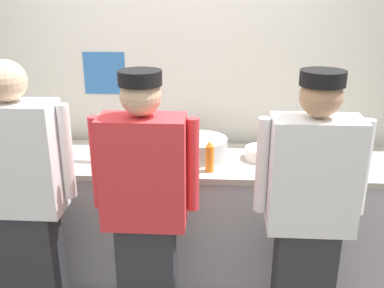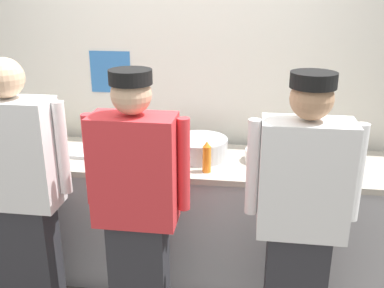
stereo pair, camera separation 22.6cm
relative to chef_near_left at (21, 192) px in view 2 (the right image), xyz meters
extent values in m
cube|color=silver|center=(0.85, 1.09, 0.49)|extent=(5.01, 0.10, 2.80)
cube|color=#3370B7|center=(0.26, 1.04, 0.54)|extent=(0.32, 0.01, 0.32)
cube|color=#B2B2B7|center=(0.85, 0.62, -0.46)|extent=(3.13, 0.62, 0.90)
cube|color=#A8A093|center=(0.85, 0.62, 0.00)|extent=(3.20, 0.68, 0.04)
cube|color=#2D2D33|center=(0.00, 0.00, -0.50)|extent=(0.35, 0.20, 0.83)
cube|color=white|center=(0.00, 0.00, 0.25)|extent=(0.48, 0.24, 0.66)
cylinder|color=white|center=(0.28, 0.04, 0.28)|extent=(0.07, 0.07, 0.56)
sphere|color=tan|center=(0.00, 0.00, 0.70)|extent=(0.23, 0.23, 0.23)
cube|color=#2D2D33|center=(0.73, -0.05, -0.51)|extent=(0.33, 0.20, 0.80)
cube|color=red|center=(0.73, -0.05, 0.21)|extent=(0.47, 0.24, 0.63)
cylinder|color=red|center=(0.46, -0.01, 0.24)|extent=(0.07, 0.07, 0.54)
cylinder|color=red|center=(1.00, -0.01, 0.24)|extent=(0.07, 0.07, 0.54)
sphere|color=tan|center=(0.73, -0.05, 0.64)|extent=(0.22, 0.22, 0.22)
cylinder|color=black|center=(0.73, -0.05, 0.73)|extent=(0.23, 0.23, 0.08)
cube|color=white|center=(1.65, -0.05, 0.21)|extent=(0.47, 0.24, 0.64)
cylinder|color=white|center=(1.38, -0.01, 0.25)|extent=(0.07, 0.07, 0.54)
cylinder|color=white|center=(1.92, -0.01, 0.25)|extent=(0.07, 0.07, 0.54)
sphere|color=tan|center=(1.65, -0.05, 0.65)|extent=(0.22, 0.22, 0.22)
cylinder|color=black|center=(1.65, -0.05, 0.74)|extent=(0.23, 0.23, 0.08)
cylinder|color=white|center=(1.45, 0.65, 0.03)|extent=(0.24, 0.24, 0.01)
cylinder|color=white|center=(1.45, 0.65, 0.04)|extent=(0.24, 0.24, 0.01)
cylinder|color=white|center=(1.45, 0.65, 0.05)|extent=(0.24, 0.24, 0.01)
cylinder|color=white|center=(1.45, 0.65, 0.07)|extent=(0.24, 0.24, 0.01)
cylinder|color=white|center=(1.45, 0.65, 0.08)|extent=(0.24, 0.24, 0.01)
cylinder|color=white|center=(1.45, 0.65, 0.09)|extent=(0.24, 0.24, 0.01)
cylinder|color=white|center=(1.45, 0.65, 0.10)|extent=(0.24, 0.24, 0.01)
cylinder|color=#B7BABF|center=(1.01, 0.66, 0.09)|extent=(0.39, 0.39, 0.14)
cube|color=#B7BABF|center=(0.32, 0.63, 0.04)|extent=(0.47, 0.31, 0.02)
cylinder|color=orange|center=(1.08, 0.41, 0.11)|extent=(0.06, 0.06, 0.18)
cone|color=orange|center=(1.08, 0.41, 0.22)|extent=(0.05, 0.05, 0.04)
cylinder|color=#E5E066|center=(1.93, 0.47, 0.11)|extent=(0.06, 0.06, 0.18)
cone|color=#E5E066|center=(1.93, 0.47, 0.22)|extent=(0.05, 0.05, 0.04)
cylinder|color=#E5E066|center=(-0.13, 0.81, 0.10)|extent=(0.06, 0.06, 0.14)
cone|color=#E5E066|center=(-0.13, 0.81, 0.19)|extent=(0.05, 0.05, 0.04)
cylinder|color=white|center=(-0.33, 0.72, 0.05)|extent=(0.11, 0.11, 0.04)
cylinder|color=red|center=(-0.33, 0.72, 0.06)|extent=(0.09, 0.09, 0.01)
cylinder|color=white|center=(0.75, 0.44, 0.05)|extent=(0.09, 0.09, 0.04)
cylinder|color=#5B932D|center=(0.75, 0.44, 0.06)|extent=(0.07, 0.07, 0.01)
cylinder|color=white|center=(1.78, 0.43, 0.05)|extent=(0.09, 0.09, 0.04)
cylinder|color=gold|center=(1.78, 0.43, 0.06)|extent=(0.07, 0.07, 0.01)
cylinder|color=white|center=(1.59, 0.51, 0.05)|extent=(0.10, 0.10, 0.04)
cylinder|color=gold|center=(1.59, 0.51, 0.06)|extent=(0.08, 0.08, 0.01)
cylinder|color=white|center=(0.01, 0.48, 0.08)|extent=(0.09, 0.09, 0.11)
camera|label=1|loc=(1.14, -2.25, 1.17)|focal=41.18mm
camera|label=2|loc=(1.36, -2.23, 1.17)|focal=41.18mm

